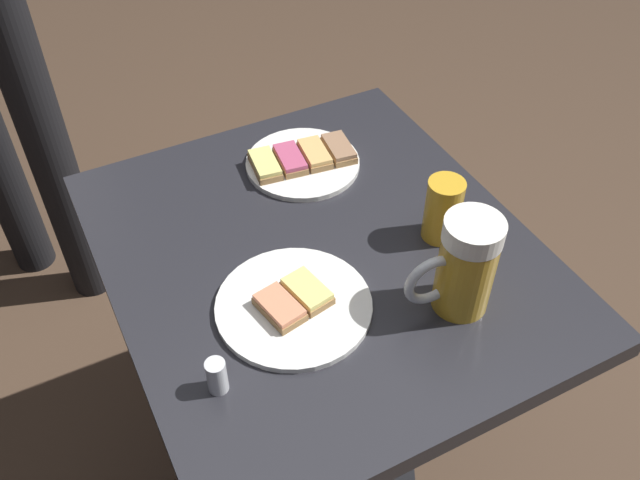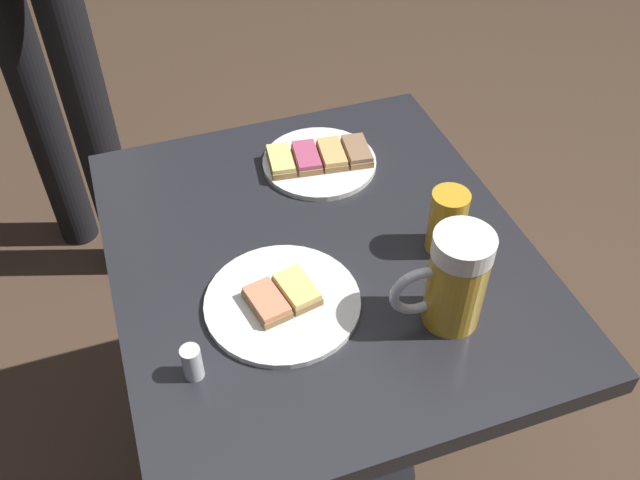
% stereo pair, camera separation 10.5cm
% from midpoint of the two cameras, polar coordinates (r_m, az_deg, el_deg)
% --- Properties ---
extents(ground_plane, '(6.00, 6.00, 0.00)m').
position_cam_midpoint_polar(ground_plane, '(1.68, -1.90, -19.04)').
color(ground_plane, '#4C3828').
extents(cafe_table, '(0.73, 0.64, 0.74)m').
position_cam_midpoint_polar(cafe_table, '(1.20, -2.52, -6.95)').
color(cafe_table, black).
rests_on(cafe_table, ground_plane).
extents(plate_near, '(0.20, 0.20, 0.03)m').
position_cam_midpoint_polar(plate_near, '(1.22, -3.95, 6.53)').
color(plate_near, white).
rests_on(plate_near, cafe_table).
extents(plate_far, '(0.23, 0.23, 0.03)m').
position_cam_midpoint_polar(plate_far, '(0.98, -5.30, -5.56)').
color(plate_far, white).
rests_on(plate_far, cafe_table).
extents(beer_mug, '(0.08, 0.14, 0.16)m').
position_cam_midpoint_polar(beer_mug, '(0.94, 8.82, -2.33)').
color(beer_mug, gold).
rests_on(beer_mug, cafe_table).
extents(beer_glass_small, '(0.06, 0.06, 0.11)m').
position_cam_midpoint_polar(beer_glass_small, '(1.06, 7.47, 2.40)').
color(beer_glass_small, gold).
rests_on(beer_glass_small, cafe_table).
extents(salt_shaker, '(0.03, 0.03, 0.05)m').
position_cam_midpoint_polar(salt_shaker, '(0.90, -12.01, -11.26)').
color(salt_shaker, silver).
rests_on(salt_shaker, cafe_table).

